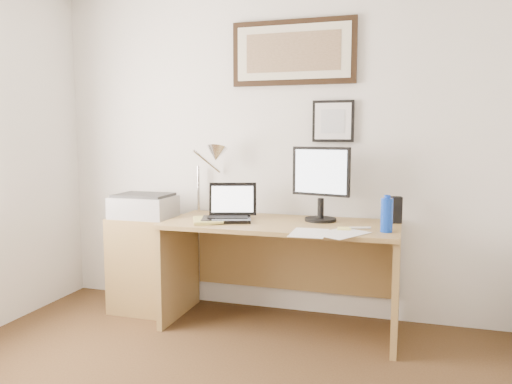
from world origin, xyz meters
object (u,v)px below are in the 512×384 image
at_px(laptop, 229,212).
at_px(side_cabinet, 148,263).
at_px(desk, 284,253).
at_px(printer, 144,206).
at_px(water_bottle, 387,215).
at_px(book, 193,221).
at_px(lcd_monitor, 321,180).

bearing_deg(laptop, side_cabinet, 174.95).
relative_size(desk, printer, 3.64).
height_order(side_cabinet, printer, printer).
height_order(water_bottle, desk, water_bottle).
relative_size(side_cabinet, water_bottle, 3.43).
relative_size(side_cabinet, book, 2.66).
distance_m(side_cabinet, book, 0.66).
bearing_deg(water_bottle, lcd_monitor, 149.56).
height_order(book, desk, book).
xyz_separation_m(water_bottle, desk, (-0.71, 0.22, -0.34)).
distance_m(side_cabinet, water_bottle, 1.86).
xyz_separation_m(water_bottle, laptop, (-1.09, 0.13, -0.05)).
distance_m(side_cabinet, printer, 0.45).
bearing_deg(book, printer, 158.92).
xyz_separation_m(book, desk, (0.58, 0.25, -0.25)).
xyz_separation_m(desk, laptop, (-0.38, -0.10, 0.29)).
bearing_deg(lcd_monitor, side_cabinet, -176.44).
distance_m(water_bottle, desk, 0.82).
distance_m(desk, laptop, 0.49).
xyz_separation_m(book, printer, (-0.49, 0.19, 0.06)).
relative_size(desk, laptop, 4.03).
height_order(water_bottle, book, water_bottle).
bearing_deg(water_bottle, laptop, 173.35).
bearing_deg(printer, water_bottle, -5.19).
bearing_deg(laptop, water_bottle, -6.65).
bearing_deg(side_cabinet, printer, -98.07).
bearing_deg(desk, book, -156.75).
height_order(side_cabinet, desk, desk).
bearing_deg(water_bottle, printer, 174.81).
xyz_separation_m(side_cabinet, lcd_monitor, (1.32, 0.08, 0.68)).
bearing_deg(laptop, printer, 177.10).
bearing_deg(desk, side_cabinet, -178.11).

